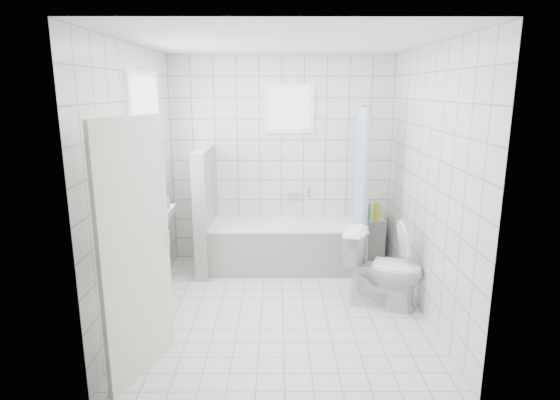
{
  "coord_description": "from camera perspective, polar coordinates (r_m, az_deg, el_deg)",
  "views": [
    {
      "loc": [
        -0.05,
        -4.42,
        2.18
      ],
      "look_at": [
        -0.03,
        0.35,
        1.05
      ],
      "focal_mm": 30.0,
      "sensor_mm": 36.0,
      "label": 1
    }
  ],
  "objects": [
    {
      "name": "bathtub",
      "position": [
        5.86,
        0.9,
        -5.48
      ],
      "size": [
        1.88,
        0.77,
        0.58
      ],
      "color": "white",
      "rests_on": "ground"
    },
    {
      "name": "partition_wall",
      "position": [
        5.75,
        -9.14,
        -1.25
      ],
      "size": [
        0.15,
        0.85,
        1.5
      ],
      "primitive_type": "cube",
      "color": "white",
      "rests_on": "ground"
    },
    {
      "name": "ground",
      "position": [
        4.93,
        0.33,
        -12.91
      ],
      "size": [
        3.0,
        3.0,
        0.0
      ],
      "primitive_type": "plane",
      "color": "white",
      "rests_on": "ground"
    },
    {
      "name": "wall_left",
      "position": [
        4.71,
        -16.95,
        1.96
      ],
      "size": [
        0.02,
        3.0,
        2.6
      ],
      "primitive_type": "cube",
      "color": "white",
      "rests_on": "ground"
    },
    {
      "name": "wall_back",
      "position": [
        5.99,
        0.2,
        4.87
      ],
      "size": [
        2.8,
        0.02,
        2.6
      ],
      "primitive_type": "cube",
      "color": "white",
      "rests_on": "ground"
    },
    {
      "name": "ceiling",
      "position": [
        4.44,
        0.38,
        18.74
      ],
      "size": [
        3.0,
        3.0,
        0.0
      ],
      "primitive_type": "plane",
      "rotation": [
        3.14,
        0.0,
        0.0
      ],
      "color": "white",
      "rests_on": "ground"
    },
    {
      "name": "ledge_bottles",
      "position": [
        6.07,
        10.92,
        -1.35
      ],
      "size": [
        0.18,
        0.16,
        0.24
      ],
      "color": "#F7341D",
      "rests_on": "tiled_ledge"
    },
    {
      "name": "window_sill",
      "position": [
        5.06,
        -14.69,
        -2.24
      ],
      "size": [
        0.18,
        1.02,
        0.08
      ],
      "primitive_type": "cube",
      "color": "white",
      "rests_on": "wall_left"
    },
    {
      "name": "curtain_rod",
      "position": [
        5.62,
        10.17,
        11.28
      ],
      "size": [
        0.02,
        0.8,
        0.02
      ],
      "primitive_type": "cylinder",
      "rotation": [
        1.57,
        0.0,
        0.0
      ],
      "color": "silver",
      "rests_on": "wall_back"
    },
    {
      "name": "sill_bottles",
      "position": [
        5.08,
        -14.53,
        -0.36
      ],
      "size": [
        0.18,
        0.63,
        0.3
      ],
      "color": "#38A9FC",
      "rests_on": "window_sill"
    },
    {
      "name": "shower_curtain",
      "position": [
        5.59,
        10.03,
        1.98
      ],
      "size": [
        0.14,
        0.48,
        1.78
      ],
      "primitive_type": null,
      "color": "#4295C3",
      "rests_on": "curtain_rod"
    },
    {
      "name": "toilet",
      "position": [
        4.94,
        12.5,
        -8.19
      ],
      "size": [
        0.89,
        0.71,
        0.79
      ],
      "primitive_type": "imported",
      "rotation": [
        0.0,
        0.0,
        1.18
      ],
      "color": "white",
      "rests_on": "ground"
    },
    {
      "name": "wall_right",
      "position": [
        4.74,
        17.55,
        1.98
      ],
      "size": [
        0.02,
        3.0,
        2.6
      ],
      "primitive_type": "cube",
      "color": "white",
      "rests_on": "ground"
    },
    {
      "name": "door",
      "position": [
        3.68,
        -17.12,
        -6.02
      ],
      "size": [
        0.32,
        0.76,
        2.0
      ],
      "primitive_type": "cube",
      "rotation": [
        0.0,
        0.0,
        -0.36
      ],
      "color": "silver",
      "rests_on": "ground"
    },
    {
      "name": "window_left",
      "position": [
        4.94,
        -15.71,
        6.07
      ],
      "size": [
        0.01,
        0.9,
        1.4
      ],
      "primitive_type": "cube",
      "color": "white",
      "rests_on": "wall_left"
    },
    {
      "name": "tub_faucet",
      "position": [
        6.04,
        1.81,
        0.59
      ],
      "size": [
        0.18,
        0.06,
        0.06
      ],
      "primitive_type": "cube",
      "color": "silver",
      "rests_on": "wall_back"
    },
    {
      "name": "tiled_ledge",
      "position": [
        6.22,
        10.66,
        -4.75
      ],
      "size": [
        0.4,
        0.24,
        0.55
      ],
      "primitive_type": "cube",
      "color": "white",
      "rests_on": "ground"
    },
    {
      "name": "wall_front",
      "position": [
        3.05,
        0.66,
        -3.46
      ],
      "size": [
        2.8,
        0.02,
        2.6
      ],
      "primitive_type": "cube",
      "color": "white",
      "rests_on": "ground"
    },
    {
      "name": "window_back",
      "position": [
        5.88,
        1.2,
        11.08
      ],
      "size": [
        0.5,
        0.01,
        0.5
      ],
      "primitive_type": "cube",
      "color": "white",
      "rests_on": "wall_back"
    }
  ]
}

